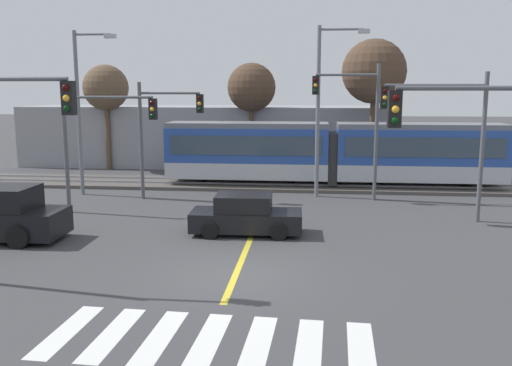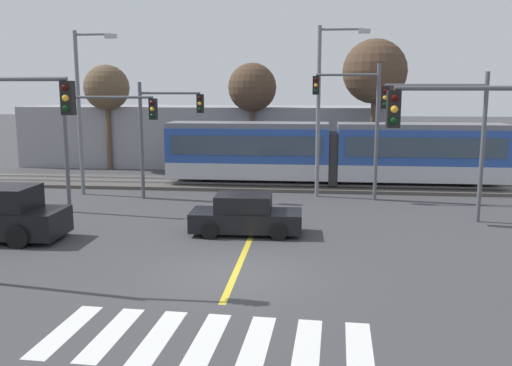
{
  "view_description": "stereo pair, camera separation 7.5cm",
  "coord_description": "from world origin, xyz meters",
  "px_view_note": "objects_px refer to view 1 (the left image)",
  "views": [
    {
      "loc": [
        2.18,
        -15.24,
        5.42
      ],
      "look_at": [
        -0.09,
        6.78,
        1.6
      ],
      "focal_mm": 38.0,
      "sensor_mm": 36.0,
      "label": 1
    },
    {
      "loc": [
        2.25,
        -15.23,
        5.42
      ],
      "look_at": [
        -0.09,
        6.78,
        1.6
      ],
      "focal_mm": 38.0,
      "sensor_mm": 36.0,
      "label": 2
    }
  ],
  "objects_px": {
    "traffic_light_far_left": "(162,124)",
    "traffic_light_mid_left": "(97,129)",
    "bare_tree_east": "(374,72)",
    "traffic_light_near_right": "(487,154)",
    "bare_tree_west": "(251,88)",
    "light_rail_tram": "(332,151)",
    "traffic_light_far_right": "(356,113)",
    "street_lamp_west": "(82,103)",
    "traffic_light_mid_right": "(448,124)",
    "bare_tree_far_west": "(106,88)",
    "sedan_crossing": "(246,216)",
    "street_lamp_centre": "(323,101)"
  },
  "relations": [
    {
      "from": "traffic_light_far_left",
      "to": "traffic_light_mid_left",
      "type": "relative_size",
      "value": 1.02
    },
    {
      "from": "bare_tree_east",
      "to": "traffic_light_near_right",
      "type": "bearing_deg",
      "value": -88.65
    },
    {
      "from": "traffic_light_near_right",
      "to": "bare_tree_west",
      "type": "relative_size",
      "value": 0.82
    },
    {
      "from": "light_rail_tram",
      "to": "traffic_light_mid_left",
      "type": "bearing_deg",
      "value": -144.04
    },
    {
      "from": "traffic_light_far_right",
      "to": "street_lamp_west",
      "type": "relative_size",
      "value": 0.8
    },
    {
      "from": "traffic_light_far_right",
      "to": "street_lamp_west",
      "type": "height_order",
      "value": "street_lamp_west"
    },
    {
      "from": "light_rail_tram",
      "to": "traffic_light_mid_right",
      "type": "bearing_deg",
      "value": -59.94
    },
    {
      "from": "traffic_light_far_left",
      "to": "bare_tree_east",
      "type": "xyz_separation_m",
      "value": [
        11.05,
        8.21,
        2.73
      ]
    },
    {
      "from": "traffic_light_near_right",
      "to": "street_lamp_west",
      "type": "bearing_deg",
      "value": 140.05
    },
    {
      "from": "traffic_light_near_right",
      "to": "traffic_light_mid_left",
      "type": "height_order",
      "value": "traffic_light_near_right"
    },
    {
      "from": "bare_tree_far_west",
      "to": "sedan_crossing",
      "type": "bearing_deg",
      "value": -54.17
    },
    {
      "from": "traffic_light_far_right",
      "to": "traffic_light_mid_right",
      "type": "bearing_deg",
      "value": -50.65
    },
    {
      "from": "traffic_light_near_right",
      "to": "traffic_light_mid_left",
      "type": "bearing_deg",
      "value": 145.59
    },
    {
      "from": "bare_tree_far_west",
      "to": "bare_tree_east",
      "type": "xyz_separation_m",
      "value": [
        17.58,
        -1.46,
        0.98
      ]
    },
    {
      "from": "light_rail_tram",
      "to": "traffic_light_far_left",
      "type": "relative_size",
      "value": 3.19
    },
    {
      "from": "bare_tree_far_west",
      "to": "bare_tree_west",
      "type": "xyz_separation_m",
      "value": [
        9.89,
        -0.06,
        0.02
      ]
    },
    {
      "from": "traffic_light_mid_left",
      "to": "bare_tree_east",
      "type": "xyz_separation_m",
      "value": [
        13.0,
        11.53,
        2.76
      ]
    },
    {
      "from": "sedan_crossing",
      "to": "traffic_light_far_right",
      "type": "distance_m",
      "value": 9.09
    },
    {
      "from": "traffic_light_mid_right",
      "to": "bare_tree_far_west",
      "type": "distance_m",
      "value": 23.32
    },
    {
      "from": "traffic_light_far_right",
      "to": "traffic_light_near_right",
      "type": "bearing_deg",
      "value": -81.19
    },
    {
      "from": "bare_tree_east",
      "to": "sedan_crossing",
      "type": "bearing_deg",
      "value": -113.23
    },
    {
      "from": "traffic_light_mid_left",
      "to": "street_lamp_west",
      "type": "bearing_deg",
      "value": 120.62
    },
    {
      "from": "traffic_light_near_right",
      "to": "bare_tree_far_west",
      "type": "bearing_deg",
      "value": 129.11
    },
    {
      "from": "sedan_crossing",
      "to": "traffic_light_mid_left",
      "type": "height_order",
      "value": "traffic_light_mid_left"
    },
    {
      "from": "sedan_crossing",
      "to": "bare_tree_far_west",
      "type": "distance_m",
      "value": 20.09
    },
    {
      "from": "bare_tree_west",
      "to": "bare_tree_east",
      "type": "bearing_deg",
      "value": -10.35
    },
    {
      "from": "traffic_light_mid_left",
      "to": "traffic_light_mid_right",
      "type": "height_order",
      "value": "traffic_light_mid_right"
    },
    {
      "from": "traffic_light_mid_left",
      "to": "street_lamp_centre",
      "type": "xyz_separation_m",
      "value": [
        9.81,
        4.79,
        1.15
      ]
    },
    {
      "from": "sedan_crossing",
      "to": "bare_tree_east",
      "type": "distance_m",
      "value": 16.66
    },
    {
      "from": "light_rail_tram",
      "to": "traffic_light_near_right",
      "type": "relative_size",
      "value": 3.16
    },
    {
      "from": "light_rail_tram",
      "to": "bare_tree_west",
      "type": "bearing_deg",
      "value": 133.68
    },
    {
      "from": "traffic_light_far_right",
      "to": "traffic_light_mid_right",
      "type": "relative_size",
      "value": 1.08
    },
    {
      "from": "light_rail_tram",
      "to": "bare_tree_west",
      "type": "xyz_separation_m",
      "value": [
        -5.13,
        5.37,
        3.48
      ]
    },
    {
      "from": "bare_tree_west",
      "to": "traffic_light_far_right",
      "type": "bearing_deg",
      "value": -55.16
    },
    {
      "from": "traffic_light_mid_right",
      "to": "sedan_crossing",
      "type": "bearing_deg",
      "value": -160.02
    },
    {
      "from": "sedan_crossing",
      "to": "traffic_light_near_right",
      "type": "xyz_separation_m",
      "value": [
        6.65,
        -6.42,
        3.19
      ]
    },
    {
      "from": "traffic_light_mid_left",
      "to": "bare_tree_far_west",
      "type": "height_order",
      "value": "bare_tree_far_west"
    },
    {
      "from": "traffic_light_mid_left",
      "to": "bare_tree_far_west",
      "type": "relative_size",
      "value": 0.8
    },
    {
      "from": "bare_tree_east",
      "to": "traffic_light_mid_right",
      "type": "bearing_deg",
      "value": -81.21
    },
    {
      "from": "traffic_light_far_right",
      "to": "traffic_light_mid_right",
      "type": "xyz_separation_m",
      "value": [
        3.36,
        -4.1,
        -0.26
      ]
    },
    {
      "from": "light_rail_tram",
      "to": "traffic_light_far_left",
      "type": "height_order",
      "value": "traffic_light_far_left"
    },
    {
      "from": "bare_tree_far_west",
      "to": "traffic_light_near_right",
      "type": "bearing_deg",
      "value": -50.89
    },
    {
      "from": "light_rail_tram",
      "to": "traffic_light_near_right",
      "type": "distance_m",
      "value": 17.18
    },
    {
      "from": "light_rail_tram",
      "to": "traffic_light_near_right",
      "type": "bearing_deg",
      "value": -79.69
    },
    {
      "from": "traffic_light_mid_right",
      "to": "street_lamp_west",
      "type": "height_order",
      "value": "street_lamp_west"
    },
    {
      "from": "traffic_light_far_left",
      "to": "traffic_light_near_right",
      "type": "distance_m",
      "value": 17.06
    },
    {
      "from": "street_lamp_west",
      "to": "bare_tree_far_west",
      "type": "height_order",
      "value": "street_lamp_west"
    },
    {
      "from": "traffic_light_mid_right",
      "to": "bare_tree_far_west",
      "type": "xyz_separation_m",
      "value": [
        -19.35,
        12.93,
        1.47
      ]
    },
    {
      "from": "traffic_light_far_right",
      "to": "light_rail_tram",
      "type": "bearing_deg",
      "value": 106.08
    },
    {
      "from": "street_lamp_centre",
      "to": "traffic_light_mid_left",
      "type": "bearing_deg",
      "value": -153.97
    }
  ]
}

